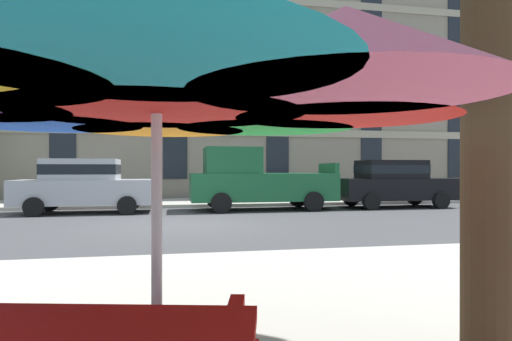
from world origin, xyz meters
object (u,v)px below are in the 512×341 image
object	(u,v)px
sedan_silver	(85,184)
patio_umbrella	(157,79)
pickup_green	(256,181)
sedan_black	(393,182)

from	to	relation	value
sedan_silver	patio_umbrella	xyz separation A→B (m)	(2.70, -12.70, 0.99)
pickup_green	patio_umbrella	xyz separation A→B (m)	(-3.04, -12.70, 0.92)
sedan_black	patio_umbrella	xyz separation A→B (m)	(-8.32, -12.70, 0.99)
pickup_green	sedan_silver	bearing A→B (deg)	-180.00
pickup_green	patio_umbrella	world-z (taller)	same
sedan_black	patio_umbrella	distance (m)	15.22
sedan_silver	sedan_black	xyz separation A→B (m)	(11.02, 0.00, 0.00)
sedan_silver	pickup_green	world-z (taller)	pickup_green
sedan_black	patio_umbrella	bearing A→B (deg)	-123.24
sedan_silver	sedan_black	bearing A→B (deg)	0.00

